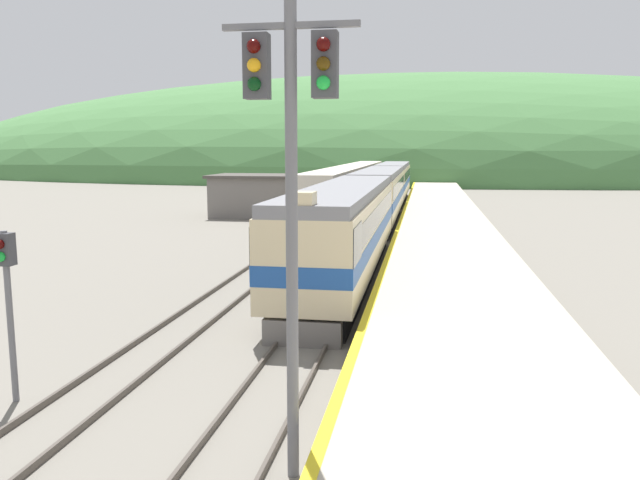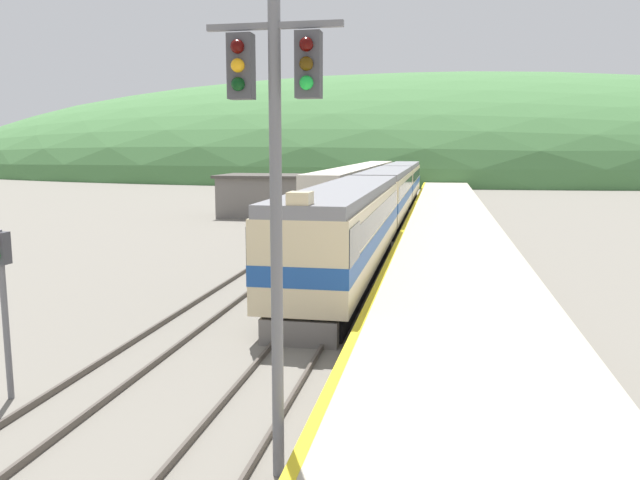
{
  "view_description": "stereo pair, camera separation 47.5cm",
  "coord_description": "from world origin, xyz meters",
  "px_view_note": "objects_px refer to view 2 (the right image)",
  "views": [
    {
      "loc": [
        3.38,
        -3.0,
        5.62
      ],
      "look_at": [
        -0.28,
        18.57,
        2.39
      ],
      "focal_mm": 35.0,
      "sensor_mm": 36.0,
      "label": 1
    },
    {
      "loc": [
        3.85,
        -2.92,
        5.62
      ],
      "look_at": [
        -0.28,
        18.57,
        2.39
      ],
      "focal_mm": 35.0,
      "sensor_mm": 36.0,
      "label": 2
    }
  ],
  "objects_px": {
    "carriage_third": "(403,181)",
    "signal_post_siding": "(2,279)",
    "signal_mast_main": "(275,154)",
    "carriage_second": "(387,194)",
    "express_train_lead_car": "(347,229)",
    "siding_train": "(361,184)"
  },
  "relations": [
    {
      "from": "express_train_lead_car",
      "to": "carriage_third",
      "type": "xyz_separation_m",
      "value": [
        0.0,
        40.29,
        -0.01
      ]
    },
    {
      "from": "carriage_third",
      "to": "signal_post_siding",
      "type": "height_order",
      "value": "carriage_third"
    },
    {
      "from": "carriage_third",
      "to": "express_train_lead_car",
      "type": "bearing_deg",
      "value": -90.0
    },
    {
      "from": "carriage_second",
      "to": "signal_mast_main",
      "type": "distance_m",
      "value": 36.89
    },
    {
      "from": "express_train_lead_car",
      "to": "signal_mast_main",
      "type": "distance_m",
      "value": 16.72
    },
    {
      "from": "siding_train",
      "to": "signal_post_siding",
      "type": "xyz_separation_m",
      "value": [
        -1.53,
        -51.23,
        0.78
      ]
    },
    {
      "from": "carriage_third",
      "to": "signal_post_siding",
      "type": "xyz_separation_m",
      "value": [
        -5.57,
        -54.55,
        0.57
      ]
    },
    {
      "from": "signal_post_siding",
      "to": "siding_train",
      "type": "bearing_deg",
      "value": 88.29
    },
    {
      "from": "siding_train",
      "to": "signal_mast_main",
      "type": "relative_size",
      "value": 5.41
    },
    {
      "from": "express_train_lead_car",
      "to": "siding_train",
      "type": "xyz_separation_m",
      "value": [
        -4.04,
        36.97,
        -0.23
      ]
    },
    {
      "from": "express_train_lead_car",
      "to": "carriage_second",
      "type": "bearing_deg",
      "value": 90.0
    },
    {
      "from": "carriage_second",
      "to": "carriage_third",
      "type": "xyz_separation_m",
      "value": [
        0.0,
        19.91,
        0.0
      ]
    },
    {
      "from": "carriage_second",
      "to": "signal_post_siding",
      "type": "xyz_separation_m",
      "value": [
        -5.57,
        -34.64,
        0.57
      ]
    },
    {
      "from": "carriage_third",
      "to": "signal_mast_main",
      "type": "height_order",
      "value": "signal_mast_main"
    },
    {
      "from": "express_train_lead_car",
      "to": "signal_mast_main",
      "type": "bearing_deg",
      "value": -85.68
    },
    {
      "from": "express_train_lead_car",
      "to": "signal_post_siding",
      "type": "relative_size",
      "value": 5.06
    },
    {
      "from": "signal_mast_main",
      "to": "signal_post_siding",
      "type": "relative_size",
      "value": 2.18
    },
    {
      "from": "siding_train",
      "to": "carriage_third",
      "type": "bearing_deg",
      "value": 39.43
    },
    {
      "from": "express_train_lead_car",
      "to": "signal_post_siding",
      "type": "height_order",
      "value": "express_train_lead_car"
    },
    {
      "from": "carriage_second",
      "to": "signal_mast_main",
      "type": "height_order",
      "value": "signal_mast_main"
    },
    {
      "from": "carriage_third",
      "to": "signal_post_siding",
      "type": "relative_size",
      "value": 4.93
    },
    {
      "from": "express_train_lead_car",
      "to": "siding_train",
      "type": "relative_size",
      "value": 0.43
    }
  ]
}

